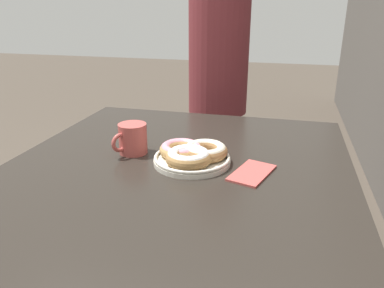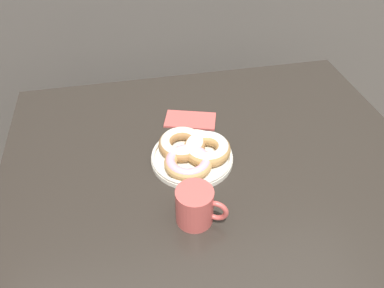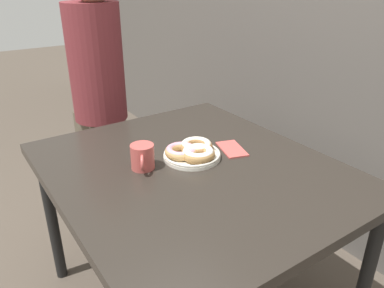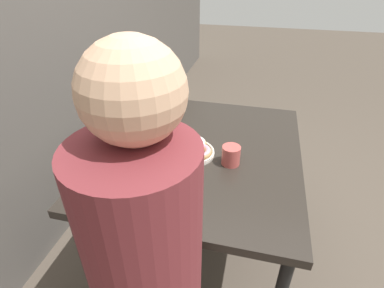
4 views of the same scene
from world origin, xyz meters
name	(u,v)px [view 2 (image 2 of 4)]	position (x,y,z in m)	size (l,w,h in m)	color
dining_table	(215,183)	(0.00, 0.21, 0.65)	(1.16, 0.99, 0.71)	#28231E
donut_plate	(193,152)	(-0.06, 0.25, 0.74)	(0.24, 0.25, 0.06)	silver
coffee_mug	(196,206)	(-0.09, 0.05, 0.76)	(0.12, 0.09, 0.09)	#B74C47
napkin	(190,120)	(-0.03, 0.42, 0.72)	(0.18, 0.13, 0.01)	#BC4C47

